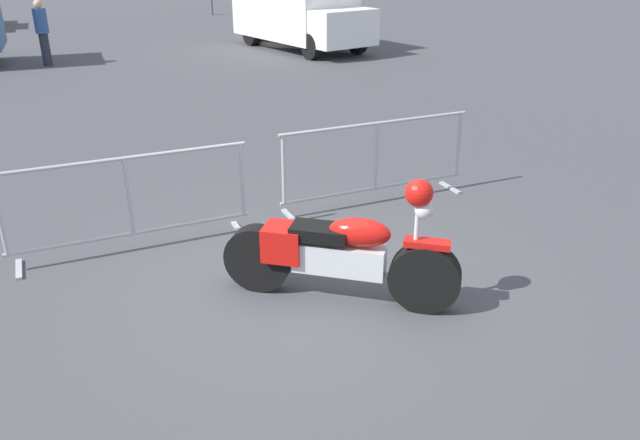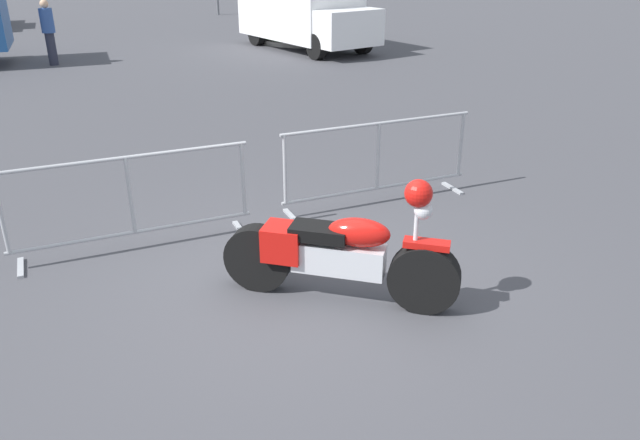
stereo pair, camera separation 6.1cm
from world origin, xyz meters
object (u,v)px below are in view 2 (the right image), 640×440
Objects in this scene: motorcycle at (339,253)px; delivery_van at (303,7)px; crowd_barrier_near at (131,202)px; crowd_barrier_far at (378,161)px; pedestrian at (48,30)px.

delivery_van reaches higher than motorcycle.
delivery_van is at bearing 58.17° from crowd_barrier_near.
crowd_barrier_near is at bearing -42.09° from delivery_van.
motorcycle is at bearing -51.12° from crowd_barrier_near.
motorcycle is 2.42m from crowd_barrier_near.
motorcycle is 0.34× the size of delivery_van.
delivery_van reaches higher than crowd_barrier_far.
pedestrian is (-1.44, 14.11, 0.44)m from motorcycle.
crowd_barrier_far is at bearing 0.00° from crowd_barrier_near.
crowd_barrier_far is 0.49× the size of delivery_van.
motorcycle is at bearing -33.29° from delivery_van.
crowd_barrier_far is 12.58m from pedestrian.
pedestrian is (0.08, 12.23, 0.36)m from crowd_barrier_near.
delivery_van is (4.32, 11.86, 0.68)m from crowd_barrier_far.
motorcycle is at bearing -58.67° from pedestrian.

